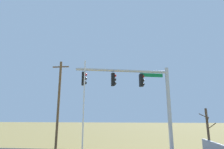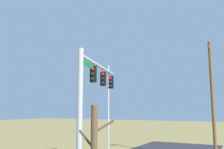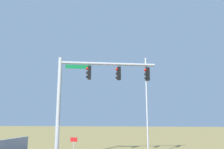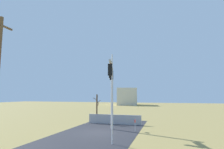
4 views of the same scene
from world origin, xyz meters
TOP-DOWN VIEW (x-y plane):
  - signal_mast at (0.04, -1.33)m, footprint 6.90×2.01m
  - flagpole at (-4.04, -2.58)m, footprint 0.10×0.10m
  - open_sign at (1.69, -3.50)m, footprint 0.56×0.04m

SIDE VIEW (x-z plane):
  - open_sign at x=1.69m, z-range 0.30..1.52m
  - flagpole at x=-4.04m, z-range 0.00..7.21m
  - signal_mast at x=0.04m, z-range 1.48..8.45m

